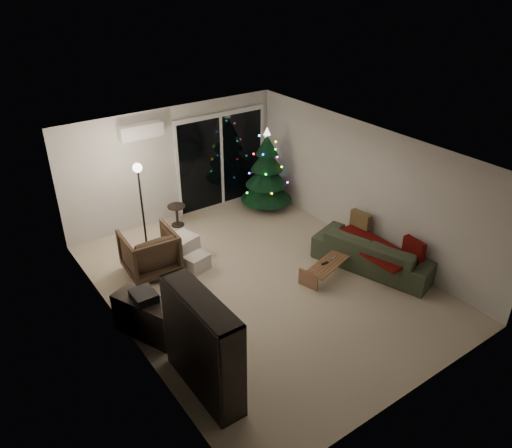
{
  "coord_description": "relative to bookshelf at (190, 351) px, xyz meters",
  "views": [
    {
      "loc": [
        -4.37,
        -6.01,
        5.26
      ],
      "look_at": [
        0.1,
        0.3,
        1.05
      ],
      "focal_mm": 35.0,
      "sensor_mm": 36.0,
      "label": 1
    }
  ],
  "objects": [
    {
      "name": "sofa",
      "position": [
        4.3,
        0.74,
        -0.42
      ],
      "size": [
        1.52,
        2.43,
        0.66
      ],
      "primitive_type": "imported",
      "rotation": [
        0.0,
        0.0,
        1.87
      ],
      "color": "#2E3728",
      "rests_on": "floor"
    },
    {
      "name": "cardboard_box_a",
      "position": [
        0.34,
        1.65,
        -0.6
      ],
      "size": [
        0.46,
        0.37,
        0.3
      ],
      "primitive_type": "cube",
      "rotation": [
        0.0,
        0.0,
        0.15
      ],
      "color": "silver",
      "rests_on": "floor"
    },
    {
      "name": "stereo",
      "position": [
        0.0,
        1.45,
        -0.01
      ],
      "size": [
        0.34,
        0.4,
        0.14
      ],
      "primitive_type": "cube",
      "color": "black",
      "rests_on": "media_cabinet"
    },
    {
      "name": "cushion_b",
      "position": [
        4.55,
        0.09,
        -0.15
      ],
      "size": [
        0.16,
        0.44,
        0.44
      ],
      "primitive_type": "cube",
      "rotation": [
        0.0,
        0.0,
        -0.07
      ],
      "color": "#3F070C",
      "rests_on": "sofa"
    },
    {
      "name": "side_table",
      "position": [
        2.03,
        4.37,
        -0.51
      ],
      "size": [
        0.38,
        0.38,
        0.48
      ],
      "primitive_type": "cylinder",
      "rotation": [
        0.0,
        0.0,
        -0.0
      ],
      "color": "black",
      "rests_on": "floor"
    },
    {
      "name": "remote_b",
      "position": [
        3.49,
        1.01,
        -0.38
      ],
      "size": [
        0.14,
        0.08,
        0.02
      ],
      "primitive_type": "cube",
      "rotation": [
        0.0,
        0.0,
        0.35
      ],
      "color": "slate",
      "rests_on": "coffee_table"
    },
    {
      "name": "coffee_table",
      "position": [
        3.39,
        0.96,
        -0.57
      ],
      "size": [
        1.18,
        0.68,
        0.35
      ],
      "primitive_type": null,
      "rotation": [
        0.0,
        0.0,
        0.28
      ],
      "color": "#976A4C",
      "rests_on": "floor"
    },
    {
      "name": "sofa_throw",
      "position": [
        4.2,
        0.74,
        -0.27
      ],
      "size": [
        0.71,
        1.63,
        0.05
      ],
      "primitive_type": "cube",
      "color": "#3F070C",
      "rests_on": "sofa"
    },
    {
      "name": "bookshelf",
      "position": [
        0.0,
        0.0,
        0.0
      ],
      "size": [
        0.52,
        1.52,
        1.49
      ],
      "primitive_type": null,
      "rotation": [
        0.0,
        0.0,
        0.1
      ],
      "color": "black",
      "rests_on": "floor"
    },
    {
      "name": "media_cabinet",
      "position": [
        0.0,
        1.45,
        -0.41
      ],
      "size": [
        0.79,
        1.13,
        0.66
      ],
      "primitive_type": "cube",
      "rotation": [
        0.0,
        0.0,
        0.41
      ],
      "color": "black",
      "rests_on": "floor"
    },
    {
      "name": "ottoman",
      "position": [
        1.55,
        3.19,
        -0.53
      ],
      "size": [
        0.6,
        0.6,
        0.43
      ],
      "primitive_type": "cube",
      "rotation": [
        0.0,
        0.0,
        0.29
      ],
      "color": "white",
      "rests_on": "floor"
    },
    {
      "name": "armchair",
      "position": [
        0.79,
        3.03,
        -0.32
      ],
      "size": [
        0.97,
        1.0,
        0.86
      ],
      "primitive_type": "imported",
      "rotation": [
        0.0,
        0.0,
        3.08
      ],
      "color": "#3B2518",
      "rests_on": "floor"
    },
    {
      "name": "cardboard_box_b",
      "position": [
        1.52,
        2.59,
        -0.59
      ],
      "size": [
        0.5,
        0.41,
        0.31
      ],
      "primitive_type": "cube",
      "rotation": [
        0.0,
        0.0,
        0.22
      ],
      "color": "silver",
      "rests_on": "floor"
    },
    {
      "name": "christmas_tree",
      "position": [
        4.14,
        3.96,
        0.22
      ],
      "size": [
        1.54,
        1.54,
        1.93
      ],
      "primitive_type": "cone",
      "rotation": [
        0.0,
        0.0,
        -0.36
      ],
      "color": "black",
      "rests_on": "floor"
    },
    {
      "name": "floor_lamp",
      "position": [
        1.04,
        3.78,
        0.16
      ],
      "size": [
        0.29,
        0.29,
        1.82
      ],
      "primitive_type": "cylinder",
      "color": "black",
      "rests_on": "floor"
    },
    {
      "name": "remote_a",
      "position": [
        3.24,
        0.96,
        -0.38
      ],
      "size": [
        0.14,
        0.04,
        0.02
      ],
      "primitive_type": "cube",
      "color": "black",
      "rests_on": "coffee_table"
    },
    {
      "name": "cushion_a",
      "position": [
        4.55,
        1.39,
        -0.15
      ],
      "size": [
        0.17,
        0.44,
        0.44
      ],
      "primitive_type": "cube",
      "rotation": [
        0.0,
        0.0,
        0.09
      ],
      "color": "brown",
      "rests_on": "sofa"
    },
    {
      "name": "room",
      "position": [
        2.71,
        3.04,
        0.27
      ],
      "size": [
        6.5,
        7.51,
        2.6
      ],
      "color": "beige",
      "rests_on": "ground"
    }
  ]
}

